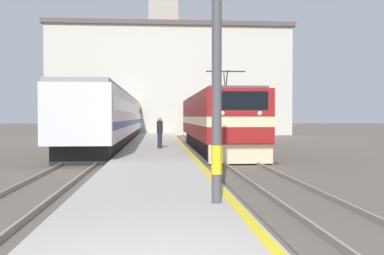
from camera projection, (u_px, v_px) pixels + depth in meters
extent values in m
plane|color=#60564C|center=(156.00, 143.00, 35.09)|extent=(200.00, 200.00, 0.00)
cube|color=#ADA89E|center=(156.00, 146.00, 30.10)|extent=(3.68, 140.00, 0.29)
cube|color=yellow|center=(181.00, 143.00, 30.23)|extent=(0.20, 140.00, 0.00)
cube|color=#60564C|center=(210.00, 147.00, 30.39)|extent=(2.84, 140.00, 0.02)
cube|color=gray|center=(199.00, 146.00, 30.33)|extent=(0.07, 140.00, 0.14)
cube|color=gray|center=(220.00, 146.00, 30.44)|extent=(0.07, 140.00, 0.14)
cube|color=#60564C|center=(108.00, 148.00, 29.86)|extent=(2.83, 140.00, 0.02)
cube|color=gray|center=(97.00, 147.00, 29.80)|extent=(0.07, 140.00, 0.14)
cube|color=gray|center=(119.00, 147.00, 29.92)|extent=(0.07, 140.00, 0.14)
cube|color=black|center=(215.00, 143.00, 27.63)|extent=(2.46, 16.04, 0.90)
cube|color=maroon|center=(215.00, 116.00, 27.59)|extent=(2.90, 17.43, 2.41)
cube|color=beige|center=(215.00, 120.00, 27.59)|extent=(2.92, 17.45, 0.44)
cube|color=beige|center=(240.00, 154.00, 19.09)|extent=(2.75, 0.30, 0.81)
cube|color=black|center=(241.00, 101.00, 18.95)|extent=(2.32, 0.12, 0.80)
sphere|color=white|center=(222.00, 113.00, 18.86)|extent=(0.20, 0.20, 0.20)
sphere|color=white|center=(260.00, 113.00, 18.98)|extent=(0.20, 0.20, 0.20)
cube|color=#4C4C51|center=(215.00, 96.00, 27.56)|extent=(2.61, 16.56, 0.12)
cylinder|color=#333333|center=(227.00, 81.00, 22.85)|extent=(0.06, 0.63, 1.03)
cylinder|color=#333333|center=(225.00, 82.00, 23.55)|extent=(0.06, 0.63, 1.03)
cube|color=#262626|center=(226.00, 71.00, 23.19)|extent=(2.03, 0.08, 0.06)
cube|color=black|center=(120.00, 135.00, 39.91)|extent=(2.46, 42.33, 0.90)
cube|color=silver|center=(120.00, 115.00, 39.87)|extent=(2.90, 44.09, 2.57)
cube|color=black|center=(120.00, 110.00, 39.85)|extent=(2.92, 43.21, 0.64)
cube|color=navy|center=(120.00, 121.00, 39.88)|extent=(2.92, 43.21, 0.36)
cube|color=gray|center=(120.00, 100.00, 39.83)|extent=(2.67, 44.09, 0.20)
cylinder|color=yellow|center=(217.00, 160.00, 9.31)|extent=(0.23, 0.23, 0.60)
cylinder|color=#23232D|center=(160.00, 141.00, 25.39)|extent=(0.26, 0.26, 0.85)
cylinder|color=black|center=(160.00, 127.00, 25.38)|extent=(0.34, 0.34, 0.71)
sphere|color=tan|center=(160.00, 119.00, 25.36)|extent=(0.23, 0.23, 0.23)
cube|color=#ADA393|center=(163.00, 41.00, 64.57)|extent=(4.15, 4.15, 26.05)
cube|color=beige|center=(170.00, 83.00, 52.83)|extent=(27.28, 7.35, 12.14)
cube|color=#564C47|center=(170.00, 29.00, 52.68)|extent=(27.88, 7.95, 0.50)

